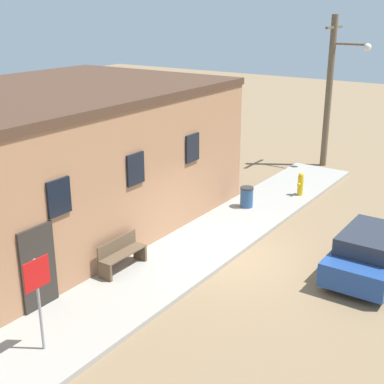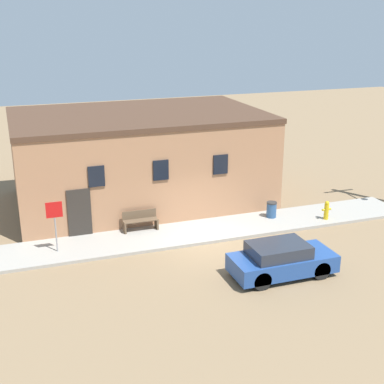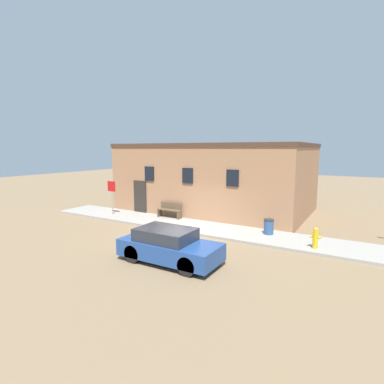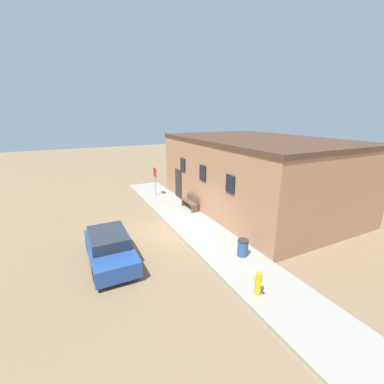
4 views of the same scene
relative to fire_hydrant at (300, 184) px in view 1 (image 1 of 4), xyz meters
The scene contains 9 objects.
ground_plane 5.98m from the fire_hydrant, behind, with size 80.00×80.00×0.00m, color #846B4C.
sidewalk 5.98m from the fire_hydrant, behind, with size 20.00×2.51×0.13m.
brick_building 9.54m from the fire_hydrant, 141.77° to the left, with size 12.21×7.88×4.58m.
fire_hydrant is the anchor object (origin of this frame).
stop_sign 12.20m from the fire_hydrant, behind, with size 0.64×0.06×2.10m.
bench 8.60m from the fire_hydrant, 169.26° to the left, with size 1.52×0.44×0.87m.
trash_bin 2.52m from the fire_hydrant, 154.49° to the left, with size 0.48×0.48×0.74m.
utility_pole 5.75m from the fire_hydrant, ahead, with size 1.80×1.81×6.66m.
parked_car 6.12m from the fire_hydrant, 138.19° to the right, with size 3.86×1.68×1.29m.
Camera 1 is at (-12.38, -6.88, 7.00)m, focal length 50.00 mm.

